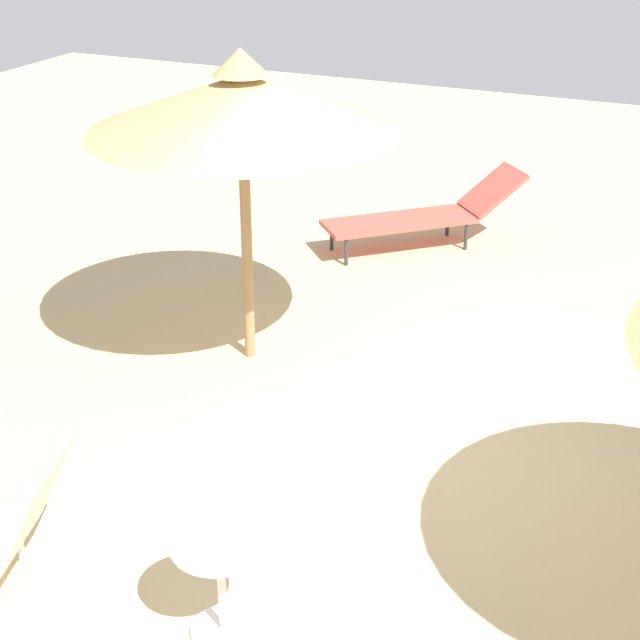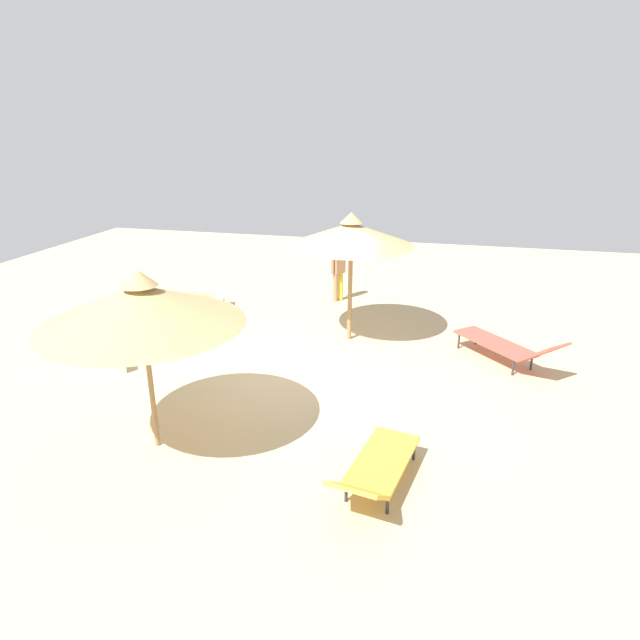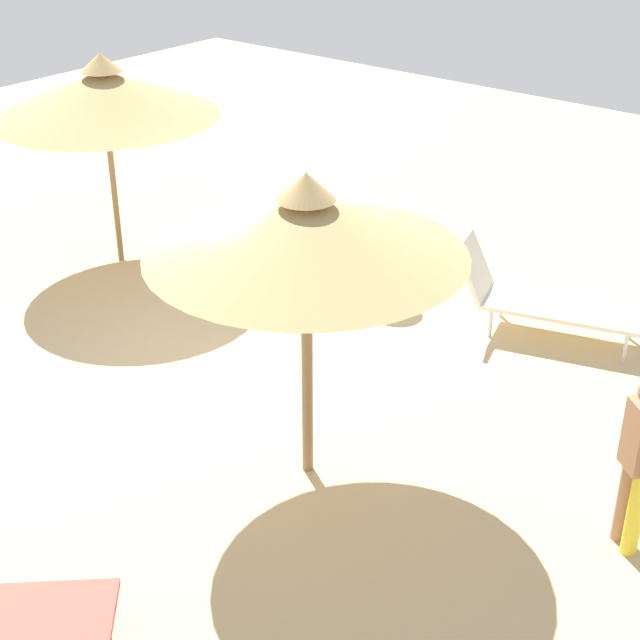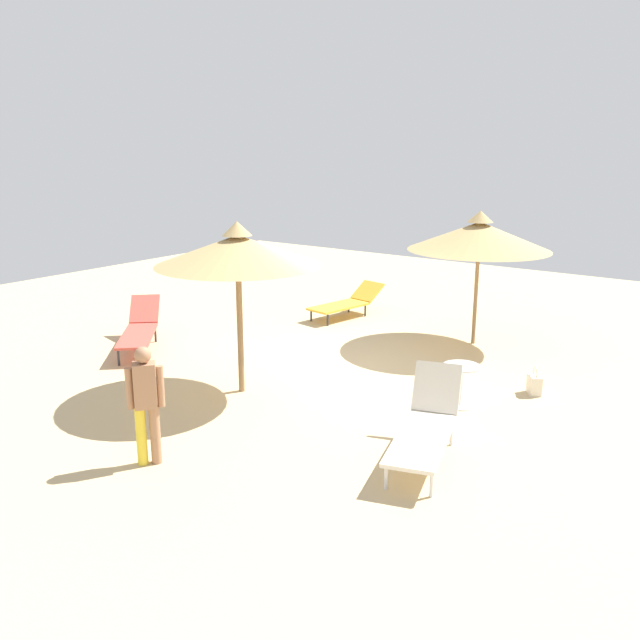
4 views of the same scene
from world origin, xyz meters
The scene contains 4 objects.
ground centered at (0.00, 0.00, -0.05)m, with size 24.00×24.00×0.10m, color tan.
parasol_umbrella_far_left centered at (-1.50, 0.64, 2.31)m, with size 2.58×2.58×2.76m.
lounge_chair_near_right centered at (-0.90, 3.87, 0.41)m, with size 2.12×2.02×0.83m.
side_table_round centered at (-0.03, -2.51, 0.45)m, with size 0.57×0.57×0.66m.
Camera 1 is at (2.27, -6.29, 4.17)m, focal length 54.73 mm.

